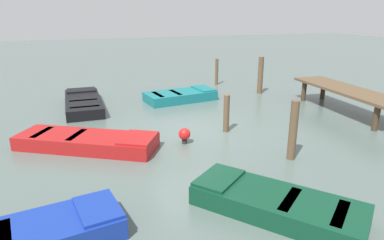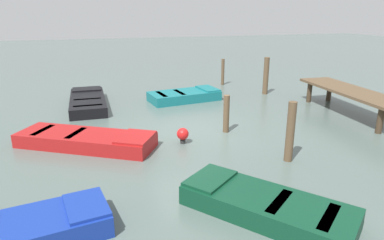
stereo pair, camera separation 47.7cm
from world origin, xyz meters
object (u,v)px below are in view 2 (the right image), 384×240
at_px(dock_segment, 352,93).
at_px(rowboat_blue, 13,234).
at_px(rowboat_dark_green, 265,205).
at_px(mooring_piling_far_right, 226,114).
at_px(marker_buoy, 183,134).
at_px(rowboat_teal, 185,96).
at_px(rowboat_red, 87,140).
at_px(mooring_piling_far_left, 266,76).
at_px(rowboat_black, 88,101).
at_px(mooring_piling_mid_right, 223,72).
at_px(mooring_piling_near_right, 290,132).

bearing_deg(dock_segment, rowboat_blue, -63.69).
height_order(rowboat_dark_green, mooring_piling_far_right, mooring_piling_far_right).
xyz_separation_m(rowboat_dark_green, marker_buoy, (-4.13, -0.54, 0.07)).
xyz_separation_m(dock_segment, rowboat_blue, (4.77, -10.93, -0.61)).
bearing_deg(rowboat_teal, mooring_piling_far_right, -95.89).
height_order(rowboat_red, mooring_piling_far_left, mooring_piling_far_left).
xyz_separation_m(rowboat_black, rowboat_dark_green, (9.25, 3.25, 0.00)).
distance_m(rowboat_black, mooring_piling_mid_right, 7.39).
distance_m(rowboat_red, mooring_piling_near_right, 5.76).
relative_size(rowboat_blue, marker_buoy, 7.09).
relative_size(rowboat_dark_green, rowboat_blue, 0.99).
distance_m(rowboat_teal, mooring_piling_mid_right, 3.90).
bearing_deg(dock_segment, rowboat_red, -84.26).
height_order(rowboat_blue, mooring_piling_near_right, mooring_piling_near_right).
distance_m(mooring_piling_far_left, mooring_piling_near_right, 7.69).
height_order(rowboat_blue, mooring_piling_far_left, mooring_piling_far_left).
relative_size(dock_segment, rowboat_dark_green, 1.55).
bearing_deg(mooring_piling_far_left, mooring_piling_far_right, -40.43).
height_order(mooring_piling_mid_right, marker_buoy, mooring_piling_mid_right).
height_order(rowboat_red, mooring_piling_near_right, mooring_piling_near_right).
bearing_deg(dock_segment, marker_buoy, -78.57).
bearing_deg(mooring_piling_far_left, rowboat_dark_green, -28.04).
bearing_deg(mooring_piling_far_right, rowboat_blue, -52.69).
height_order(rowboat_dark_green, marker_buoy, marker_buoy).
height_order(rowboat_black, rowboat_red, same).
bearing_deg(dock_segment, mooring_piling_far_right, -82.02).
distance_m(rowboat_teal, mooring_piling_far_right, 4.39).
relative_size(rowboat_black, rowboat_dark_green, 1.13).
xyz_separation_m(rowboat_black, mooring_piling_far_right, (4.55, 4.33, 0.40)).
bearing_deg(dock_segment, rowboat_dark_green, -48.16).
bearing_deg(mooring_piling_near_right, marker_buoy, -130.37).
bearing_deg(rowboat_red, mooring_piling_far_left, 58.81).
bearing_deg(rowboat_blue, marker_buoy, 32.93).
xyz_separation_m(mooring_piling_mid_right, marker_buoy, (7.58, -4.25, -0.40)).
bearing_deg(marker_buoy, rowboat_teal, 163.94).
bearing_deg(mooring_piling_mid_right, rowboat_blue, -36.17).
height_order(rowboat_black, mooring_piling_mid_right, mooring_piling_mid_right).
xyz_separation_m(rowboat_teal, marker_buoy, (4.94, -1.42, 0.07)).
distance_m(rowboat_teal, rowboat_dark_green, 9.12).
height_order(dock_segment, rowboat_red, dock_segment).
bearing_deg(mooring_piling_mid_right, dock_segment, 22.32).
distance_m(rowboat_black, rowboat_teal, 4.13).
relative_size(mooring_piling_far_left, marker_buoy, 3.62).
relative_size(mooring_piling_far_right, mooring_piling_mid_right, 0.90).
bearing_deg(rowboat_dark_green, marker_buoy, -31.41).
bearing_deg(mooring_piling_mid_right, rowboat_red, -44.96).
bearing_deg(rowboat_dark_green, rowboat_red, -3.68).
height_order(rowboat_red, mooring_piling_far_right, mooring_piling_far_right).
height_order(rowboat_black, mooring_piling_near_right, mooring_piling_near_right).
xyz_separation_m(rowboat_red, mooring_piling_mid_right, (-7.03, 7.02, 0.47)).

